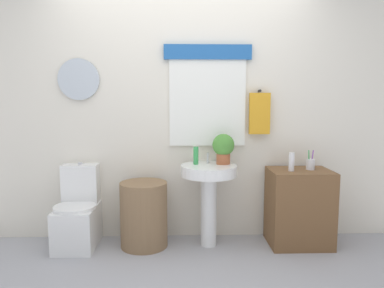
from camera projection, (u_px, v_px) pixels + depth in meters
The scene contains 10 objects.
back_wall at pixel (183, 107), 3.57m from camera, with size 4.40×0.18×2.60m.
toilet at pixel (78, 215), 3.41m from camera, with size 0.38×0.51×0.78m.
laundry_hamper at pixel (144, 214), 3.39m from camera, with size 0.44×0.44×0.61m, color #846647.
pedestal_sink at pixel (209, 185), 3.37m from camera, with size 0.52×0.52×0.78m.
faucet at pixel (208, 158), 3.46m from camera, with size 0.03×0.03×0.10m, color silver.
wooden_cabinet at pixel (299, 207), 3.43m from camera, with size 0.57×0.44×0.72m, color brown.
soap_bottle at pixel (196, 156), 3.38m from camera, with size 0.05×0.05×0.17m, color green.
potted_plant at pixel (223, 147), 3.39m from camera, with size 0.21×0.21×0.29m.
lotion_bottle at pixel (292, 162), 3.33m from camera, with size 0.05×0.05×0.17m, color white.
toothbrush_cup at pixel (310, 164), 3.40m from camera, with size 0.08×0.08×0.19m.
Camera 1 is at (-0.02, -2.44, 1.38)m, focal length 33.68 mm.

